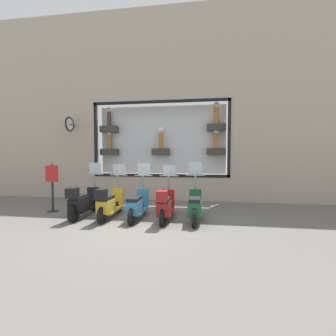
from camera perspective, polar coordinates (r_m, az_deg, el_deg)
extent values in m
plane|color=#66635E|center=(6.44, -7.62, -13.86)|extent=(120.00, 120.00, 0.00)
cube|color=#ADA08E|center=(9.77, -1.92, -5.06)|extent=(0.40, 5.81, 1.00)
cube|color=#ADA08E|center=(10.58, -1.97, 26.71)|extent=(0.40, 5.81, 3.85)
cube|color=black|center=(9.74, -2.18, 16.48)|extent=(0.04, 5.81, 0.12)
cube|color=black|center=(9.50, -2.14, -1.90)|extent=(0.04, 5.81, 0.12)
cube|color=black|center=(9.42, 15.27, 7.34)|extent=(0.04, 0.12, 3.20)
cube|color=black|center=(10.39, -17.91, 6.88)|extent=(0.04, 0.12, 3.20)
cube|color=silver|center=(10.05, -1.59, 7.16)|extent=(0.04, 5.57, 2.96)
cube|color=#38332D|center=(9.76, 12.14, 10.04)|extent=(0.36, 0.77, 0.28)
cylinder|color=#B26B2D|center=(9.83, 12.17, 12.79)|extent=(0.19, 0.19, 0.67)
sphere|color=beige|center=(9.92, 12.20, 15.39)|extent=(0.24, 0.24, 0.24)
cube|color=#38332D|center=(10.54, -14.69, 9.48)|extent=(0.36, 0.77, 0.28)
cylinder|color=#47382D|center=(10.60, -14.72, 11.89)|extent=(0.17, 0.17, 0.62)
sphere|color=beige|center=(10.67, -14.75, 14.12)|extent=(0.22, 0.22, 0.22)
cube|color=#38332D|center=(9.69, 12.08, 4.08)|extent=(0.36, 0.77, 0.28)
cylinder|color=#B26B2D|center=(9.71, 12.11, 6.71)|extent=(0.17, 0.17, 0.61)
sphere|color=white|center=(9.74, 12.13, 9.14)|extent=(0.22, 0.22, 0.22)
cube|color=#38332D|center=(9.81, -1.80, 4.12)|extent=(0.36, 0.77, 0.28)
cylinder|color=#B26B2D|center=(9.83, -1.80, 6.91)|extent=(0.19, 0.19, 0.67)
sphere|color=white|center=(9.87, -1.81, 9.57)|extent=(0.24, 0.24, 0.24)
cube|color=#38332D|center=(10.47, -14.62, 3.96)|extent=(0.36, 0.77, 0.28)
cylinder|color=#B26B2D|center=(10.49, -14.65, 6.31)|extent=(0.16, 0.16, 0.58)
sphere|color=beige|center=(10.52, -14.68, 8.45)|extent=(0.21, 0.21, 0.21)
cylinder|color=black|center=(10.78, -23.23, 10.06)|extent=(0.35, 0.05, 0.05)
torus|color=black|center=(10.63, -23.72, 10.15)|extent=(0.63, 0.07, 0.63)
cylinder|color=white|center=(10.63, -23.72, 10.15)|extent=(0.52, 0.03, 0.52)
cylinder|color=black|center=(7.29, 6.94, -9.76)|extent=(0.52, 0.09, 0.52)
cylinder|color=black|center=(6.04, 6.70, -12.43)|extent=(0.52, 0.09, 0.52)
cube|color=#19512D|center=(6.67, 6.83, -11.07)|extent=(1.02, 0.39, 0.06)
cube|color=#19512D|center=(6.26, 6.77, -10.03)|extent=(0.61, 0.35, 0.36)
cube|color=black|center=(6.21, 6.78, -7.96)|extent=(0.58, 0.31, 0.10)
cube|color=#19512D|center=(7.14, 6.94, -7.60)|extent=(0.12, 0.37, 0.56)
cylinder|color=gray|center=(7.13, 6.97, -3.60)|extent=(0.20, 0.06, 0.45)
cylinder|color=gray|center=(7.18, 6.99, -1.84)|extent=(0.04, 0.60, 0.04)
cube|color=silver|center=(7.21, 7.01, -0.16)|extent=(0.10, 0.42, 0.41)
cylinder|color=black|center=(7.38, 0.26, -9.80)|extent=(0.46, 0.09, 0.46)
cylinder|color=black|center=(6.11, -1.47, -12.52)|extent=(0.46, 0.09, 0.46)
cube|color=maroon|center=(6.75, -0.52, -11.13)|extent=(1.02, 0.39, 0.06)
cube|color=maroon|center=(6.34, -1.03, -10.10)|extent=(0.61, 0.35, 0.36)
cube|color=black|center=(6.29, -1.04, -8.06)|extent=(0.58, 0.31, 0.10)
cube|color=maroon|center=(7.21, 0.13, -7.70)|extent=(0.12, 0.37, 0.56)
cylinder|color=gray|center=(7.20, 0.20, -3.73)|extent=(0.20, 0.06, 0.45)
cylinder|color=gray|center=(7.25, 0.28, -1.99)|extent=(0.04, 0.61, 0.04)
cube|color=silver|center=(7.27, 0.32, -0.61)|extent=(0.09, 0.42, 0.34)
cube|color=maroon|center=(5.93, -1.56, -7.15)|extent=(0.28, 0.28, 0.28)
cylinder|color=black|center=(7.54, -6.21, -9.56)|extent=(0.46, 0.09, 0.46)
cylinder|color=black|center=(6.30, -9.27, -12.10)|extent=(0.46, 0.09, 0.46)
cube|color=teal|center=(6.92, -7.60, -10.81)|extent=(1.02, 0.39, 0.06)
cube|color=teal|center=(6.52, -8.51, -9.77)|extent=(0.61, 0.35, 0.36)
cube|color=black|center=(6.48, -8.52, -7.78)|extent=(0.58, 0.31, 0.10)
cube|color=teal|center=(7.37, -6.46, -7.49)|extent=(0.12, 0.37, 0.56)
cylinder|color=gray|center=(7.36, -6.35, -3.61)|extent=(0.20, 0.06, 0.45)
cylinder|color=gray|center=(7.41, -6.23, -1.91)|extent=(0.04, 0.61, 0.04)
cube|color=silver|center=(7.43, -6.16, -0.32)|extent=(0.10, 0.42, 0.40)
cylinder|color=black|center=(7.79, -12.35, -9.17)|extent=(0.47, 0.09, 0.47)
cylinder|color=black|center=(6.59, -16.44, -11.43)|extent=(0.47, 0.09, 0.47)
cube|color=gold|center=(7.19, -14.22, -10.30)|extent=(1.02, 0.39, 0.06)
cube|color=gold|center=(6.81, -15.45, -9.25)|extent=(0.61, 0.35, 0.36)
cube|color=black|center=(6.76, -15.48, -7.35)|extent=(0.58, 0.31, 0.10)
cube|color=gold|center=(7.62, -12.69, -7.15)|extent=(0.12, 0.37, 0.56)
cylinder|color=gray|center=(7.62, -12.54, -3.40)|extent=(0.20, 0.06, 0.45)
cylinder|color=gray|center=(7.66, -12.38, -1.75)|extent=(0.04, 0.60, 0.04)
cube|color=silver|center=(7.69, -12.29, -0.38)|extent=(0.09, 0.42, 0.36)
cube|color=black|center=(6.43, -16.69, -6.44)|extent=(0.28, 0.28, 0.28)
cylinder|color=black|center=(8.10, -18.08, -8.63)|extent=(0.51, 0.09, 0.51)
cylinder|color=black|center=(6.99, -22.83, -10.56)|extent=(0.51, 0.09, 0.51)
cube|color=black|center=(7.54, -20.27, -9.63)|extent=(1.02, 0.39, 0.06)
cube|color=black|center=(7.18, -21.73, -8.57)|extent=(0.61, 0.35, 0.36)
cube|color=black|center=(7.14, -21.77, -6.76)|extent=(0.58, 0.31, 0.10)
cube|color=black|center=(7.95, -18.44, -6.67)|extent=(0.12, 0.37, 0.56)
cylinder|color=gray|center=(7.95, -18.28, -3.08)|extent=(0.20, 0.06, 0.45)
cylinder|color=gray|center=(7.99, -18.08, -1.50)|extent=(0.04, 0.60, 0.04)
cube|color=silver|center=(8.02, -17.98, -0.08)|extent=(0.10, 0.42, 0.39)
cube|color=black|center=(6.84, -23.15, -5.85)|extent=(0.28, 0.28, 0.28)
cylinder|color=#232326|center=(8.66, -27.16, -9.70)|extent=(0.36, 0.36, 0.02)
cylinder|color=#232326|center=(8.53, -27.29, -4.50)|extent=(0.07, 0.07, 1.61)
cube|color=red|center=(8.46, -27.44, -1.30)|extent=(0.03, 0.45, 0.55)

